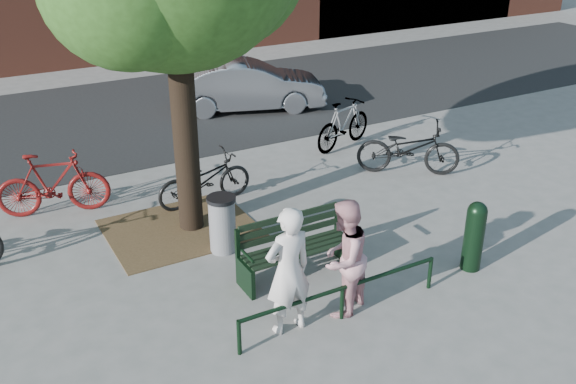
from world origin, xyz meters
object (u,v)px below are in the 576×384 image
person_left (288,271)px  litter_bin (222,224)px  person_right (344,258)px  bollard (474,234)px  parked_car (248,86)px  park_bench (294,245)px  bicycle_c (204,179)px

person_left → litter_bin: bearing=-94.6°
person_right → person_left: bearing=-29.0°
bollard → parked_car: size_ratio=0.28×
person_right → litter_bin: bearing=-100.8°
park_bench → person_left: (-0.73, -1.13, 0.40)m
person_right → bollard: 2.31m
bicycle_c → parked_car: size_ratio=0.46×
litter_bin → bicycle_c: (0.41, 1.72, -0.00)m
litter_bin → person_right: bearing=-71.8°
parked_car → park_bench: bearing=178.0°
person_right → bollard: person_right is taller
bollard → litter_bin: bollard is taller
person_right → parked_car: person_right is taller
person_left → litter_bin: size_ratio=1.89×
person_right → parked_car: size_ratio=0.42×
parked_car → bicycle_c: bearing=165.0°
park_bench → parked_car: 7.99m
person_left → bollard: size_ratio=1.59×
person_right → bicycle_c: (-0.34, 3.98, -0.35)m
park_bench → parked_car: size_ratio=0.45×
park_bench → litter_bin: size_ratio=1.86×
park_bench → bollard: 2.67m
person_right → litter_bin: person_right is taller
bollard → litter_bin: bearing=142.9°
bollard → parked_car: parked_car is taller
park_bench → person_right: bearing=-84.9°
park_bench → litter_bin: park_bench is taller
person_left → parked_car: bearing=-115.3°
park_bench → bicycle_c: bearing=94.8°
park_bench → bollard: bollard is taller
litter_bin → bicycle_c: bearing=76.7°
person_left → bicycle_c: size_ratio=0.98×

